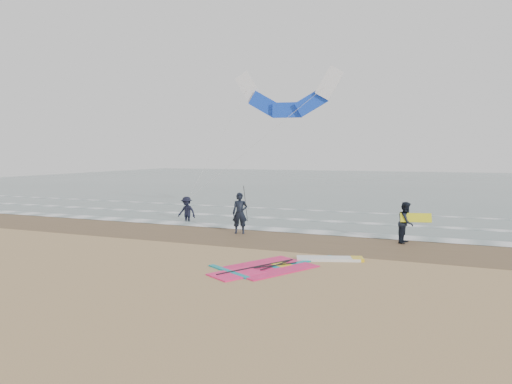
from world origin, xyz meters
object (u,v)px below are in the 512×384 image
at_px(windsurf_rig, 286,265).
at_px(person_walking, 406,222).
at_px(surf_kite, 287,98).
at_px(person_wading, 187,206).
at_px(person_standing, 240,213).

xyz_separation_m(windsurf_rig, person_walking, (3.60, 5.77, 0.87)).
bearing_deg(surf_kite, person_wading, -151.70).
bearing_deg(windsurf_rig, person_standing, 127.43).
bearing_deg(surf_kite, person_walking, -35.39).
bearing_deg(person_standing, person_wading, 132.29).
relative_size(windsurf_rig, surf_kite, 0.59).
bearing_deg(person_standing, surf_kite, 66.70).
xyz_separation_m(person_walking, surf_kite, (-7.00, 4.97, 6.20)).
bearing_deg(windsurf_rig, person_wading, 136.96).
bearing_deg(person_walking, person_wading, 91.16).
relative_size(windsurf_rig, person_walking, 2.75).
bearing_deg(person_wading, surf_kite, 32.37).
height_order(person_standing, surf_kite, surf_kite).
bearing_deg(person_standing, windsurf_rig, -69.28).
distance_m(windsurf_rig, person_walking, 6.86).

